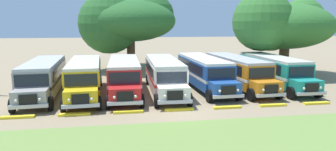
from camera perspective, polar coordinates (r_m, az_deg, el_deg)
name	(u,v)px	position (r m, az deg, el deg)	size (l,w,h in m)	color
ground_plane	(178,109)	(20.52, 1.95, -6.54)	(220.00, 220.00, 0.00)	#937F60
parked_bus_slot_0	(44,76)	(26.23, -23.12, -0.14)	(3.35, 10.94, 2.82)	#9E9993
parked_bus_slot_1	(85,76)	(25.22, -15.93, -0.09)	(3.26, 10.93, 2.82)	yellow
parked_bus_slot_2	(124,74)	(25.28, -8.55, 0.21)	(2.71, 10.84, 2.82)	red
parked_bus_slot_3	(164,74)	(25.31, -0.77, 0.33)	(2.81, 10.86, 2.82)	silver
parked_bus_slot_4	(204,71)	(26.98, 7.00, 0.86)	(3.08, 10.89, 2.82)	#23519E
parked_bus_slot_5	(237,70)	(27.86, 13.24, 0.96)	(3.38, 10.95, 2.82)	orange
parked_bus_slot_6	(273,70)	(29.41, 19.82, 1.10)	(2.82, 10.86, 2.82)	teal
curb_wheelstop_0	(18,117)	(20.83, -27.26, -7.21)	(2.00, 0.36, 0.15)	yellow
curb_wheelstop_1	(75,114)	(20.01, -17.77, -7.24)	(2.00, 0.36, 0.15)	yellow
curb_wheelstop_2	(128,112)	(19.77, -7.77, -7.05)	(2.00, 0.36, 0.15)	yellow
curb_wheelstop_3	(179,110)	(20.12, 2.16, -6.65)	(2.00, 0.36, 0.15)	yellow
curb_wheelstop_4	(227,107)	(21.05, 11.47, -6.10)	(2.00, 0.36, 0.15)	yellow
curb_wheelstop_5	(273,105)	(22.46, 19.78, -5.47)	(2.00, 0.36, 0.15)	yellow
curb_wheelstop_6	(316,103)	(24.29, 26.96, -4.83)	(2.00, 0.36, 0.15)	yellow
broad_shade_tree	(127,21)	(38.34, -8.03, 10.53)	(12.19, 12.30, 9.63)	brown
secondary_tree	(279,24)	(36.49, 20.85, 9.32)	(12.04, 11.50, 9.33)	brown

